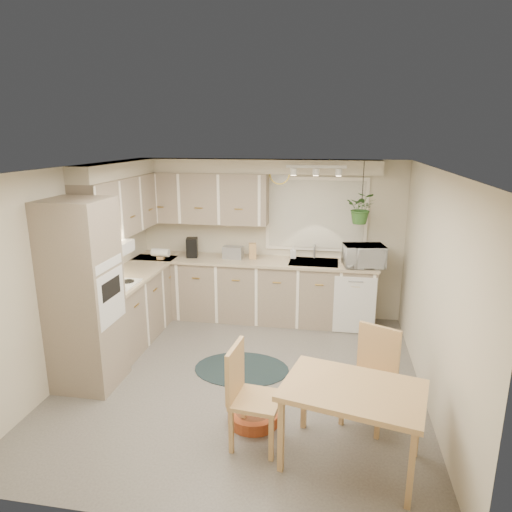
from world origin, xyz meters
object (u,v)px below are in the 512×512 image
object	(u,v)px
microwave	(364,253)
pet_bed	(254,416)
dining_table	(351,426)
chair_left	(257,397)
chair_back	(369,379)
braided_rug	(242,369)

from	to	relation	value
microwave	pet_bed	bearing A→B (deg)	-124.72
pet_bed	dining_table	bearing A→B (deg)	-25.13
chair_left	microwave	bearing A→B (deg)	165.83
chair_left	dining_table	bearing A→B (deg)	88.41
dining_table	pet_bed	distance (m)	1.05
dining_table	chair_back	xyz separation A→B (m)	(0.18, 0.62, 0.11)
dining_table	pet_bed	bearing A→B (deg)	154.87
chair_left	pet_bed	xyz separation A→B (m)	(-0.09, 0.31, -0.42)
dining_table	braided_rug	size ratio (longest dim) A/B	1.00
braided_rug	microwave	xyz separation A→B (m)	(1.45, 1.49, 1.12)
chair_left	microwave	xyz separation A→B (m)	(1.04, 2.80, 0.66)
chair_back	braided_rug	distance (m)	1.70
pet_bed	microwave	xyz separation A→B (m)	(1.13, 2.49, 1.07)
dining_table	chair_left	distance (m)	0.84
braided_rug	microwave	bearing A→B (deg)	45.67
chair_back	microwave	xyz separation A→B (m)	(0.04, 2.30, 0.66)
chair_left	microwave	distance (m)	3.06
dining_table	chair_left	size ratio (longest dim) A/B	1.21
dining_table	microwave	size ratio (longest dim) A/B	2.05
dining_table	pet_bed	world-z (taller)	dining_table
dining_table	braided_rug	world-z (taller)	dining_table
dining_table	pet_bed	size ratio (longest dim) A/B	2.26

